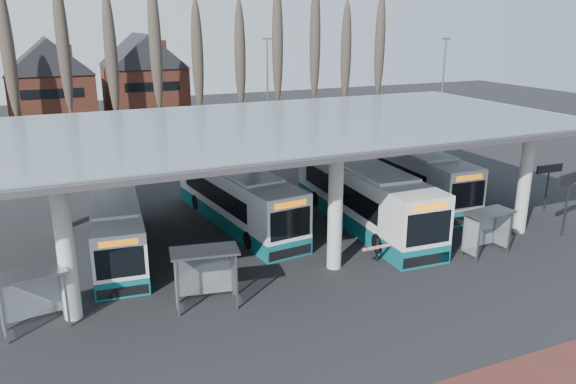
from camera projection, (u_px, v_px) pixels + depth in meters
name	position (u px, v px, depth m)	size (l,w,h in m)	color
ground	(360.00, 288.00, 25.32)	(140.00, 140.00, 0.00)	black
station_canopy	(288.00, 133.00, 30.65)	(32.00, 16.00, 6.34)	#B9B9B4
poplar_row	(178.00, 52.00, 51.60)	(45.10, 1.10, 14.50)	#473D33
lamp_post_b	(268.00, 95.00, 48.81)	(0.80, 0.16, 10.17)	slate
lamp_post_c	(442.00, 95.00, 48.98)	(0.80, 0.16, 10.17)	slate
bus_0	(116.00, 225.00, 29.00)	(3.41, 11.13, 3.04)	silver
bus_1	(237.00, 197.00, 33.09)	(4.02, 12.52, 3.42)	silver
bus_2	(363.00, 196.00, 32.93)	(3.51, 13.32, 3.67)	silver
bus_3	(408.00, 173.00, 38.17)	(3.20, 12.53, 3.45)	silver
shelter_0	(31.00, 287.00, 21.56)	(2.78, 1.70, 2.42)	gray
shelter_1	(205.00, 264.00, 23.30)	(2.98, 1.84, 2.58)	gray
shelter_2	(486.00, 223.00, 28.58)	(2.63, 1.45, 2.37)	gray
info_sign_0	(570.00, 183.00, 30.66)	(2.41, 0.71, 3.64)	black
info_sign_1	(549.00, 172.00, 35.05)	(2.01, 0.19, 2.99)	black
barrier	(382.00, 247.00, 27.54)	(2.40, 0.67, 1.20)	black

